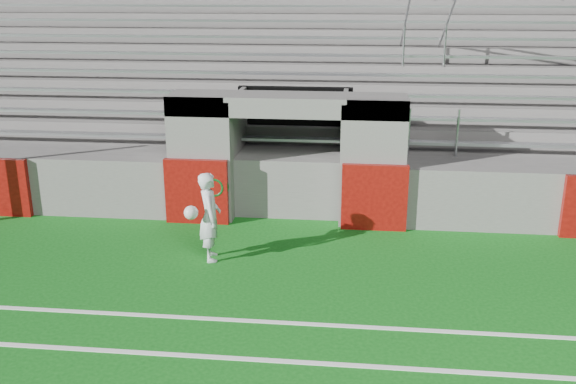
# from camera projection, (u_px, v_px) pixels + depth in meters

# --- Properties ---
(ground) EXTENTS (90.00, 90.00, 0.00)m
(ground) POSITION_uv_depth(u_px,v_px,m) (264.00, 291.00, 10.31)
(ground) COLOR #0E5512
(ground) RESTS_ON ground
(stadium_structure) EXTENTS (26.00, 8.48, 5.42)m
(stadium_structure) POSITION_uv_depth(u_px,v_px,m) (305.00, 109.00, 17.40)
(stadium_structure) COLOR #5D5B58
(stadium_structure) RESTS_ON ground
(goalkeeper_with_ball) EXTENTS (0.66, 0.70, 1.61)m
(goalkeeper_with_ball) POSITION_uv_depth(u_px,v_px,m) (209.00, 216.00, 11.27)
(goalkeeper_with_ball) COLOR silver
(goalkeeper_with_ball) RESTS_ON ground
(hose_coil) EXTENTS (0.58, 0.14, 0.58)m
(hose_coil) POSITION_uv_depth(u_px,v_px,m) (215.00, 187.00, 12.99)
(hose_coil) COLOR #0C3F11
(hose_coil) RESTS_ON ground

